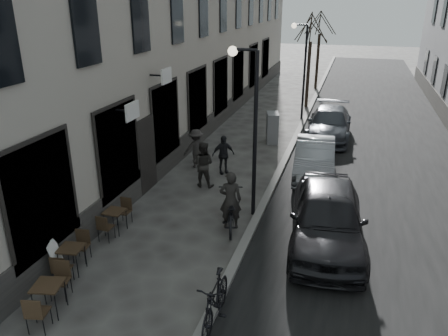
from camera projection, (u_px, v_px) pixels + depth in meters
The scene contains 20 objects.
road at pixel (374, 134), 21.59m from camera, with size 7.30×60.00×0.00m, color black.
kerb at pixel (300, 127), 22.54m from camera, with size 0.25×60.00×0.12m, color slate.
streetlamp_near at pixel (250, 115), 12.58m from camera, with size 0.90×0.28×5.09m.
streetlamp_far at pixel (302, 61), 23.29m from camera, with size 0.90×0.28×5.09m.
tree_near at pixel (311, 28), 25.40m from camera, with size 2.40×2.40×5.70m.
tree_far at pixel (320, 23), 30.75m from camera, with size 2.40×2.40×5.70m.
bistro_set_a at pixel (49, 295), 9.26m from camera, with size 0.70×1.49×0.85m.
bistro_set_b at pixel (72, 257), 10.67m from camera, with size 0.64×1.41×0.81m.
bistro_set_c at pixel (115, 219), 12.52m from camera, with size 0.56×1.35×0.79m.
sign_board at pixel (58, 262), 10.52m from camera, with size 0.52×0.62×0.96m.
utility_cabinet at pixel (272, 128), 20.21m from camera, with size 0.51×0.93×1.40m, color slate.
bicycle at pixel (230, 211), 12.73m from camera, with size 0.71×2.04×1.07m, color black.
cyclist_rider at pixel (230, 200), 12.60m from camera, with size 0.64×0.42×1.76m, color black.
pedestrian_near at pixel (203, 164), 15.44m from camera, with size 0.80×0.63×1.65m, color #272521.
pedestrian_mid at pixel (196, 148), 17.21m from camera, with size 1.00×0.58×1.55m, color #2D2A28.
pedestrian_far at pixel (223, 155), 16.60m from camera, with size 0.89×0.37×1.51m, color black.
car_near at pixel (327, 216), 11.76m from camera, with size 1.96×4.87×1.66m, color black.
car_mid at pixel (314, 158), 16.48m from camera, with size 1.43×4.10×1.35m, color gray.
car_far at pixel (329, 124), 20.85m from camera, with size 1.97×4.85×1.41m, color #3B3F46.
moped at pixel (215, 300), 8.94m from camera, with size 0.52×1.83×1.10m, color black.
Camera 1 is at (2.61, -5.97, 6.35)m, focal length 35.00 mm.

